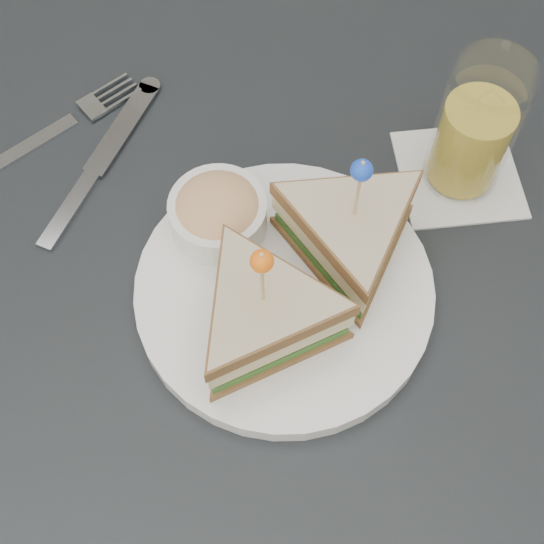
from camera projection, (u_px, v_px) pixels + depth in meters
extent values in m
plane|color=#3F3833|center=(266.00, 485.00, 1.35)|extent=(3.50, 3.50, 0.00)
cube|color=black|center=(261.00, 314.00, 0.70)|extent=(0.80, 0.80, 0.03)
cylinder|color=black|center=(44.00, 210.00, 1.19)|extent=(0.04, 0.04, 0.72)
cylinder|color=black|center=(488.00, 211.00, 1.19)|extent=(0.04, 0.04, 0.72)
cylinder|color=white|center=(284.00, 293.00, 0.68)|extent=(0.29, 0.29, 0.02)
cylinder|color=white|center=(284.00, 288.00, 0.67)|extent=(0.29, 0.29, 0.00)
cylinder|color=#E0BE80|center=(262.00, 281.00, 0.57)|extent=(0.00, 0.00, 0.08)
sphere|color=orange|center=(262.00, 261.00, 0.54)|extent=(0.02, 0.02, 0.02)
cylinder|color=#E0BE80|center=(358.00, 194.00, 0.60)|extent=(0.00, 0.00, 0.08)
sphere|color=blue|center=(362.00, 170.00, 0.57)|extent=(0.02, 0.02, 0.02)
cylinder|color=white|center=(218.00, 216.00, 0.69)|extent=(0.10, 0.10, 0.04)
ellipsoid|color=#E0B772|center=(217.00, 208.00, 0.67)|extent=(0.08, 0.08, 0.04)
cube|color=silver|center=(16.00, 154.00, 0.76)|extent=(0.12, 0.10, 0.00)
cube|color=silver|center=(92.00, 107.00, 0.79)|extent=(0.04, 0.04, 0.00)
cube|color=#B5B8C1|center=(71.00, 206.00, 0.73)|extent=(0.06, 0.10, 0.01)
cube|color=#B5B8C1|center=(122.00, 128.00, 0.77)|extent=(0.07, 0.12, 0.00)
cylinder|color=#B5B8C1|center=(150.00, 86.00, 0.80)|extent=(0.03, 0.03, 0.00)
cube|color=white|center=(458.00, 175.00, 0.75)|extent=(0.13, 0.13, 0.00)
cylinder|color=gold|center=(470.00, 143.00, 0.70)|extent=(0.07, 0.07, 0.09)
cylinder|color=white|center=(476.00, 127.00, 0.68)|extent=(0.08, 0.08, 0.15)
cube|color=white|center=(490.00, 105.00, 0.67)|extent=(0.02, 0.02, 0.02)
cube|color=white|center=(469.00, 122.00, 0.67)|extent=(0.02, 0.02, 0.02)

